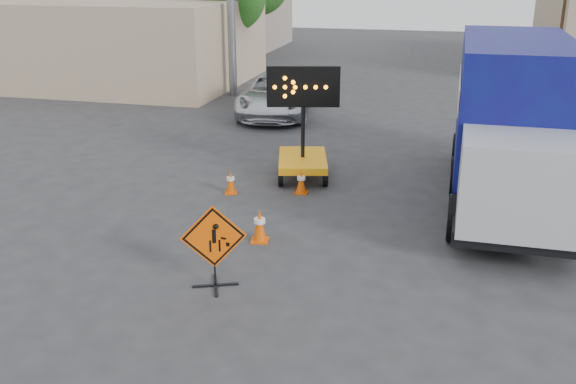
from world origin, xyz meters
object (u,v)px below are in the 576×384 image
at_px(arrow_board, 303,153).
at_px(box_truck, 511,131).
at_px(construction_sign, 214,244).
at_px(pickup_truck, 277,94).

height_order(arrow_board, box_truck, box_truck).
xyz_separation_m(construction_sign, pickup_truck, (-2.70, 14.21, -0.06)).
relative_size(arrow_board, box_truck, 0.37).
distance_m(construction_sign, pickup_truck, 14.46).
height_order(construction_sign, pickup_truck, construction_sign).
bearing_deg(construction_sign, box_truck, 25.73).
relative_size(pickup_truck, box_truck, 0.68).
height_order(arrow_board, pickup_truck, arrow_board).
bearing_deg(box_truck, pickup_truck, 135.64).
relative_size(arrow_board, pickup_truck, 0.55).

